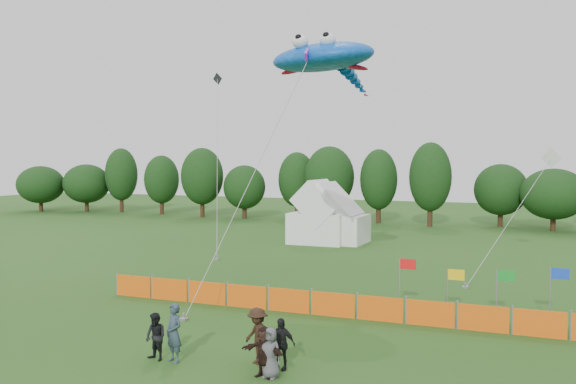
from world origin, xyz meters
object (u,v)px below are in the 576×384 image
at_px(spectator_c, 258,336).
at_px(spectator_e, 270,353).
at_px(spectator_d, 281,344).
at_px(stingray_kite, 326,59).
at_px(tent_left, 322,218).
at_px(tent_right, 334,220).
at_px(spectator_a, 174,333).
at_px(barrier_fence, 333,305).
at_px(spectator_b, 156,337).
at_px(spectator_f, 264,352).

bearing_deg(spectator_c, spectator_e, -18.74).
xyz_separation_m(spectator_d, stingray_kite, (-3.12, 13.03, 10.82)).
distance_m(tent_left, stingray_kite, 19.49).
xyz_separation_m(tent_right, stingray_kite, (5.00, -16.30, 9.84)).
bearing_deg(spectator_a, spectator_e, 21.91).
distance_m(tent_right, spectator_a, 30.38).
bearing_deg(spectator_d, spectator_a, -172.07).
bearing_deg(barrier_fence, spectator_a, -110.28).
bearing_deg(spectator_c, spectator_b, -133.05).
height_order(tent_right, stingray_kite, stingray_kite).
relative_size(spectator_a, spectator_e, 1.25).
relative_size(spectator_b, spectator_e, 1.02).
relative_size(spectator_c, spectator_d, 1.12).
bearing_deg(spectator_c, spectator_f, -25.72).
xyz_separation_m(spectator_a, spectator_e, (3.49, -0.18, -0.19)).
bearing_deg(tent_right, tent_left, -153.98).
xyz_separation_m(spectator_b, spectator_e, (4.13, -0.09, -0.01)).
distance_m(spectator_c, spectator_d, 0.92).
distance_m(tent_right, spectator_d, 30.45).
relative_size(spectator_d, stingray_kite, 0.10).
distance_m(spectator_f, stingray_kite, 17.89).
bearing_deg(stingray_kite, spectator_b, -94.08).
height_order(tent_left, spectator_d, tent_left).
bearing_deg(spectator_f, tent_right, 112.92).
xyz_separation_m(tent_left, spectator_a, (5.52, -29.59, -1.01)).
xyz_separation_m(spectator_c, spectator_f, (0.73, -1.08, -0.13)).
xyz_separation_m(tent_left, tent_right, (0.85, 0.42, -0.17)).
distance_m(tent_left, spectator_c, 29.84).
bearing_deg(spectator_a, spectator_f, 21.30).
bearing_deg(spectator_e, tent_left, 112.98).
relative_size(tent_right, barrier_fence, 0.23).
bearing_deg(spectator_b, spectator_c, 33.15).
bearing_deg(spectator_b, barrier_fence, 82.23).
distance_m(barrier_fence, spectator_c, 6.79).
distance_m(spectator_a, spectator_f, 3.31).
bearing_deg(spectator_a, spectator_d, 35.91).
xyz_separation_m(tent_right, spectator_f, (7.96, -30.21, -1.02)).
bearing_deg(tent_right, spectator_a, -81.16).
height_order(tent_left, spectator_a, tent_left).
relative_size(spectator_f, stingray_kite, 0.09).
relative_size(spectator_b, spectator_c, 0.86).
xyz_separation_m(barrier_fence, spectator_f, (0.47, -7.85, 0.27)).
relative_size(barrier_fence, spectator_f, 14.16).
bearing_deg(spectator_e, spectator_f, -166.14).
height_order(spectator_e, stingray_kite, stingray_kite).
relative_size(barrier_fence, spectator_d, 13.54).
bearing_deg(tent_right, spectator_b, -82.39).
bearing_deg(spectator_c, tent_right, 134.14).
relative_size(barrier_fence, spectator_b, 14.11).
xyz_separation_m(tent_left, barrier_fence, (8.34, -21.94, -1.47)).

